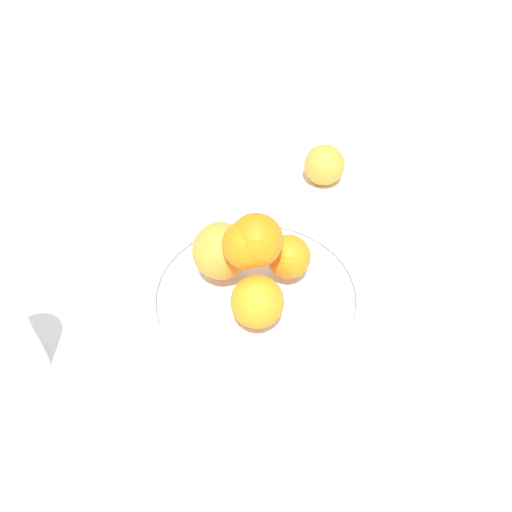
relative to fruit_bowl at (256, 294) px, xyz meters
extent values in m
plane|color=silver|center=(0.00, 0.00, -0.02)|extent=(4.00, 4.00, 0.00)
cylinder|color=silver|center=(0.00, 0.00, -0.01)|extent=(0.32, 0.32, 0.01)
torus|color=silver|center=(0.00, 0.00, 0.01)|extent=(0.33, 0.33, 0.02)
sphere|color=orange|center=(0.02, 0.05, 0.05)|extent=(0.06, 0.06, 0.06)
sphere|color=orange|center=(-0.06, 0.00, 0.06)|extent=(0.08, 0.08, 0.08)
sphere|color=orange|center=(0.03, -0.04, 0.05)|extent=(0.07, 0.07, 0.07)
sphere|color=orange|center=(-0.01, -0.01, 0.11)|extent=(0.07, 0.07, 0.07)
sphere|color=orange|center=(0.00, 0.00, 0.11)|extent=(0.07, 0.07, 0.07)
sphere|color=orange|center=(-0.06, 0.31, 0.02)|extent=(0.08, 0.08, 0.08)
cylinder|color=white|center=(-0.20, -0.27, 0.04)|extent=(0.07, 0.07, 0.12)
camera|label=1|loc=(0.26, -0.39, 0.57)|focal=35.00mm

